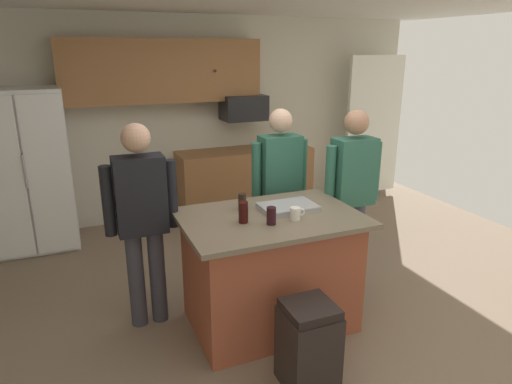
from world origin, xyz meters
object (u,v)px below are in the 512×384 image
(person_guest_right, at_px, (142,214))
(glass_stout_tall, at_px, (242,202))
(tumbler_amber, at_px, (271,216))
(serving_tray, at_px, (288,207))
(kitchen_island, at_px, (270,270))
(glass_dark_ale, at_px, (243,212))
(person_host_foreground, at_px, (352,188))
(trash_bin, at_px, (308,345))
(mug_blue_stoneware, at_px, (296,214))
(refrigerator, at_px, (28,171))
(microwave_over_range, at_px, (244,108))
(person_elder_center, at_px, (280,183))

(person_guest_right, distance_m, glass_stout_tall, 0.79)
(tumbler_amber, height_order, serving_tray, tumbler_amber)
(kitchen_island, bearing_deg, tumbler_amber, -113.31)
(glass_dark_ale, xyz_separation_m, serving_tray, (0.43, 0.13, -0.06))
(person_host_foreground, distance_m, trash_bin, 1.64)
(trash_bin, bearing_deg, mug_blue_stoneware, 71.79)
(kitchen_island, height_order, person_host_foreground, person_host_foreground)
(person_host_foreground, height_order, serving_tray, person_host_foreground)
(person_guest_right, height_order, serving_tray, person_guest_right)
(refrigerator, bearing_deg, microwave_over_range, 2.60)
(refrigerator, height_order, tumbler_amber, refrigerator)
(microwave_over_range, height_order, trash_bin, microwave_over_range)
(person_elder_center, distance_m, serving_tray, 0.73)
(mug_blue_stoneware, xyz_separation_m, serving_tray, (0.05, 0.22, -0.03))
(refrigerator, bearing_deg, mug_blue_stoneware, -52.57)
(kitchen_island, xyz_separation_m, glass_dark_ale, (-0.25, -0.05, 0.55))
(kitchen_island, height_order, glass_stout_tall, glass_stout_tall)
(microwave_over_range, bearing_deg, person_guest_right, -127.79)
(tumbler_amber, xyz_separation_m, serving_tray, (0.25, 0.24, -0.04))
(person_guest_right, height_order, person_host_foreground, person_host_foreground)
(refrigerator, height_order, mug_blue_stoneware, refrigerator)
(person_elder_center, distance_m, mug_blue_stoneware, 0.95)
(person_host_foreground, xyz_separation_m, glass_dark_ale, (-1.21, -0.37, 0.06))
(glass_stout_tall, height_order, mug_blue_stoneware, glass_stout_tall)
(microwave_over_range, height_order, person_elder_center, person_elder_center)
(person_guest_right, distance_m, person_elder_center, 1.40)
(glass_dark_ale, distance_m, serving_tray, 0.45)
(person_guest_right, distance_m, trash_bin, 1.58)
(person_host_foreground, relative_size, glass_stout_tall, 12.63)
(glass_stout_tall, bearing_deg, refrigerator, 127.19)
(tumbler_amber, distance_m, trash_bin, 0.93)
(person_elder_center, bearing_deg, mug_blue_stoneware, 11.66)
(tumbler_amber, bearing_deg, mug_blue_stoneware, 4.82)
(person_elder_center, distance_m, glass_dark_ale, 1.06)
(glass_stout_tall, relative_size, mug_blue_stoneware, 1.08)
(glass_stout_tall, height_order, trash_bin, glass_stout_tall)
(person_elder_center, xyz_separation_m, serving_tray, (-0.25, -0.68, 0.01))
(tumbler_amber, bearing_deg, person_guest_right, 146.74)
(person_host_foreground, xyz_separation_m, serving_tray, (-0.78, -0.25, -0.00))
(microwave_over_range, distance_m, person_host_foreground, 2.29)
(tumbler_amber, height_order, mug_blue_stoneware, tumbler_amber)
(kitchen_island, xyz_separation_m, person_elder_center, (0.43, 0.76, 0.48))
(person_elder_center, height_order, serving_tray, person_elder_center)
(kitchen_island, height_order, tumbler_amber, tumbler_amber)
(kitchen_island, bearing_deg, person_elder_center, 60.25)
(glass_stout_tall, height_order, serving_tray, glass_stout_tall)
(microwave_over_range, relative_size, serving_tray, 1.27)
(person_host_foreground, bearing_deg, mug_blue_stoneware, 11.14)
(refrigerator, xyz_separation_m, person_host_foreground, (2.80, -2.12, 0.07))
(refrigerator, bearing_deg, trash_bin, -60.96)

